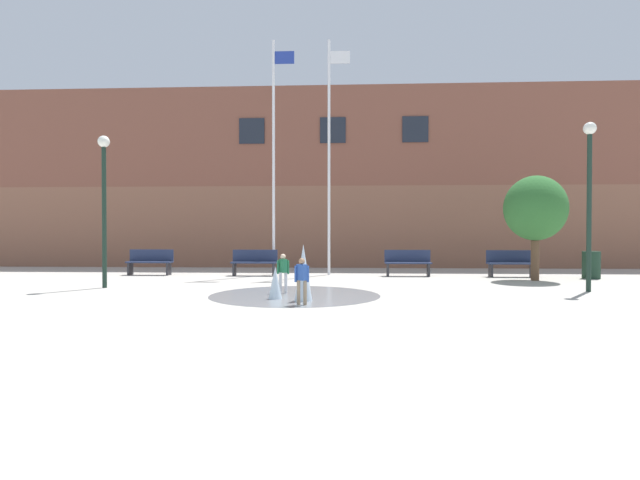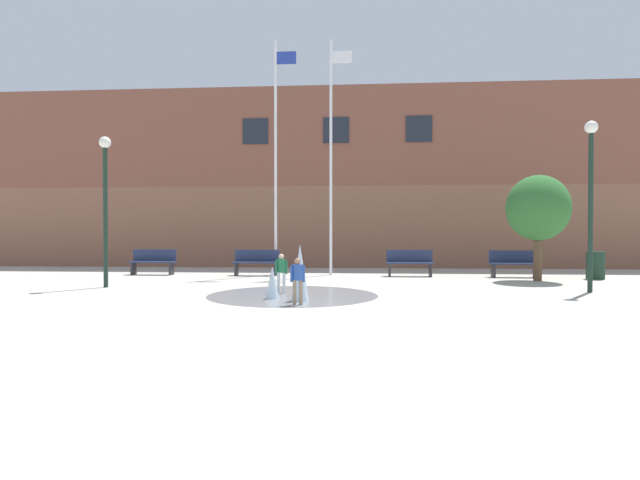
{
  "view_description": "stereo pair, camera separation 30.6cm",
  "coord_description": "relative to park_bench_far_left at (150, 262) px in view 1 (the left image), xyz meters",
  "views": [
    {
      "loc": [
        0.56,
        -6.75,
        1.52
      ],
      "look_at": [
        -0.2,
        7.89,
        1.3
      ],
      "focal_mm": 28.0,
      "sensor_mm": 36.0,
      "label": 1
    },
    {
      "loc": [
        0.86,
        -6.73,
        1.52
      ],
      "look_at": [
        -0.2,
        7.89,
        1.3
      ],
      "focal_mm": 28.0,
      "sensor_mm": 36.0,
      "label": 2
    }
  ],
  "objects": [
    {
      "name": "park_bench_far_left",
      "position": [
        0.0,
        0.0,
        0.0
      ],
      "size": [
        1.6,
        0.44,
        0.91
      ],
      "color": "#28282D",
      "rests_on": "ground"
    },
    {
      "name": "park_bench_left_of_flagpoles",
      "position": [
        3.78,
        -0.07,
        0.0
      ],
      "size": [
        1.6,
        0.44,
        0.91
      ],
      "color": "#28282D",
      "rests_on": "ground"
    },
    {
      "name": "park_bench_near_trashcan",
      "position": [
        12.64,
        -0.13,
        0.0
      ],
      "size": [
        1.6,
        0.44,
        0.91
      ],
      "color": "#28282D",
      "rests_on": "ground"
    },
    {
      "name": "flagpole_right",
      "position": [
        6.42,
        0.41,
        3.97
      ],
      "size": [
        0.8,
        0.1,
        8.4
      ],
      "color": "silver",
      "rests_on": "ground"
    },
    {
      "name": "splash_fountain",
      "position": [
        5.84,
        -6.08,
        -0.1
      ],
      "size": [
        4.13,
        4.13,
        1.26
      ],
      "color": "gray",
      "rests_on": "ground"
    },
    {
      "name": "street_tree_near_building",
      "position": [
        12.98,
        -1.39,
        1.8
      ],
      "size": [
        1.93,
        1.93,
        3.32
      ],
      "color": "brown",
      "rests_on": "ground"
    },
    {
      "name": "library_building",
      "position": [
        6.44,
        6.94,
        3.44
      ],
      "size": [
        36.0,
        6.05,
        7.84
      ],
      "color": "brown",
      "rests_on": "ground"
    },
    {
      "name": "trash_can",
      "position": [
        15.08,
        -0.62,
        -0.03
      ],
      "size": [
        0.56,
        0.56,
        0.9
      ],
      "primitive_type": "cylinder",
      "color": "#193323",
      "rests_on": "ground"
    },
    {
      "name": "flagpole_left",
      "position": [
        4.42,
        0.41,
        3.98
      ],
      "size": [
        0.8,
        0.1,
        8.43
      ],
      "color": "silver",
      "rests_on": "ground"
    },
    {
      "name": "lamp_post_right_lane",
      "position": [
        13.23,
        -4.35,
        2.32
      ],
      "size": [
        0.32,
        0.32,
        4.35
      ],
      "color": "#192D23",
      "rests_on": "ground"
    },
    {
      "name": "child_running",
      "position": [
        6.08,
        -7.09,
        0.1
      ],
      "size": [
        0.31,
        0.23,
        0.99
      ],
      "rotation": [
        0.0,
        0.0,
        -0.71
      ],
      "color": "#89755B",
      "rests_on": "ground"
    },
    {
      "name": "child_in_fountain",
      "position": [
        5.43,
        -5.09,
        0.1
      ],
      "size": [
        0.31,
        0.24,
        0.99
      ],
      "rotation": [
        0.0,
        0.0,
        -0.93
      ],
      "color": "silver",
      "rests_on": "ground"
    },
    {
      "name": "lamp_post_left_lane",
      "position": [
        0.37,
        -4.13,
        2.22
      ],
      "size": [
        0.32,
        0.32,
        4.17
      ],
      "color": "#192D23",
      "rests_on": "ground"
    },
    {
      "name": "park_bench_under_right_flagpole",
      "position": [
        9.15,
        -0.01,
        0.0
      ],
      "size": [
        1.6,
        0.44,
        0.91
      ],
      "color": "#28282D",
      "rests_on": "ground"
    },
    {
      "name": "ground_plane",
      "position": [
        6.44,
        -10.72,
        -0.48
      ],
      "size": [
        100.0,
        100.0,
        0.0
      ],
      "primitive_type": "plane",
      "color": "#B2ADA3"
    }
  ]
}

